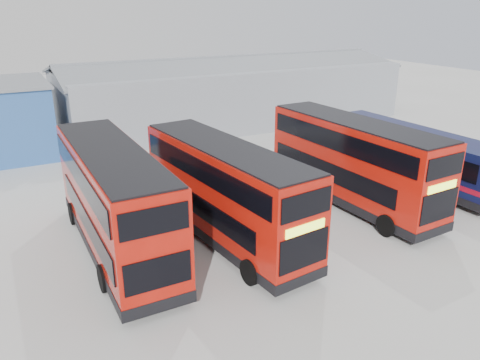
{
  "coord_description": "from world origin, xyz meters",
  "views": [
    {
      "loc": [
        -11.53,
        -18.69,
        10.09
      ],
      "look_at": [
        -1.48,
        0.16,
        2.1
      ],
      "focal_mm": 35.0,
      "sensor_mm": 36.0,
      "label": 1
    }
  ],
  "objects_px": {
    "maintenance_shed": "(230,92)",
    "double_decker_right": "(353,163)",
    "double_decker_left": "(115,202)",
    "single_decker_blue": "(411,156)",
    "double_decker_centre": "(225,194)"
  },
  "relations": [
    {
      "from": "double_decker_right",
      "to": "single_decker_blue",
      "type": "xyz_separation_m",
      "value": [
        5.52,
        1.03,
        -0.7
      ]
    },
    {
      "from": "double_decker_left",
      "to": "single_decker_blue",
      "type": "relative_size",
      "value": 0.93
    },
    {
      "from": "double_decker_left",
      "to": "double_decker_centre",
      "type": "distance_m",
      "value": 4.76
    },
    {
      "from": "maintenance_shed",
      "to": "double_decker_left",
      "type": "relative_size",
      "value": 2.76
    },
    {
      "from": "double_decker_left",
      "to": "single_decker_blue",
      "type": "xyz_separation_m",
      "value": [
        17.91,
        0.4,
        -0.74
      ]
    },
    {
      "from": "double_decker_left",
      "to": "double_decker_centre",
      "type": "height_order",
      "value": "double_decker_left"
    },
    {
      "from": "maintenance_shed",
      "to": "double_decker_right",
      "type": "xyz_separation_m",
      "value": [
        -3.28,
        -20.86,
        -0.32
      ]
    },
    {
      "from": "double_decker_right",
      "to": "single_decker_blue",
      "type": "distance_m",
      "value": 5.66
    },
    {
      "from": "double_decker_left",
      "to": "double_decker_centre",
      "type": "relative_size",
      "value": 1.02
    },
    {
      "from": "double_decker_left",
      "to": "double_decker_right",
      "type": "xyz_separation_m",
      "value": [
        12.39,
        -0.63,
        -0.04
      ]
    },
    {
      "from": "double_decker_left",
      "to": "single_decker_blue",
      "type": "bearing_deg",
      "value": -178.81
    },
    {
      "from": "maintenance_shed",
      "to": "single_decker_blue",
      "type": "xyz_separation_m",
      "value": [
        2.24,
        -19.83,
        -1.02
      ]
    },
    {
      "from": "double_decker_left",
      "to": "maintenance_shed",
      "type": "bearing_deg",
      "value": -127.85
    },
    {
      "from": "double_decker_centre",
      "to": "double_decker_right",
      "type": "height_order",
      "value": "double_decker_right"
    },
    {
      "from": "maintenance_shed",
      "to": "double_decker_right",
      "type": "relative_size",
      "value": 2.78
    }
  ]
}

